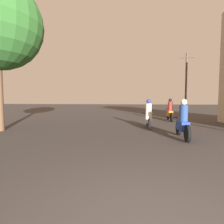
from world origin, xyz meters
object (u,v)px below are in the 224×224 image
object	(u,v)px
motorcycle_blue	(183,123)
motorcycle_white	(148,116)
utility_pole_far	(186,82)
motorcycle_orange	(170,112)

from	to	relation	value
motorcycle_blue	motorcycle_white	bearing A→B (deg)	123.24
motorcycle_blue	motorcycle_white	world-z (taller)	motorcycle_white
motorcycle_blue	utility_pole_far	size ratio (longest dim) A/B	0.30
motorcycle_orange	utility_pole_far	distance (m)	8.02
motorcycle_white	motorcycle_orange	xyz separation A→B (m)	(1.81, 3.63, 0.02)
motorcycle_orange	motorcycle_blue	bearing A→B (deg)	-99.47
motorcycle_white	motorcycle_orange	size ratio (longest dim) A/B	0.98
motorcycle_white	utility_pole_far	distance (m)	11.91
motorcycle_blue	motorcycle_orange	bearing A→B (deg)	92.11
motorcycle_orange	utility_pole_far	world-z (taller)	utility_pole_far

